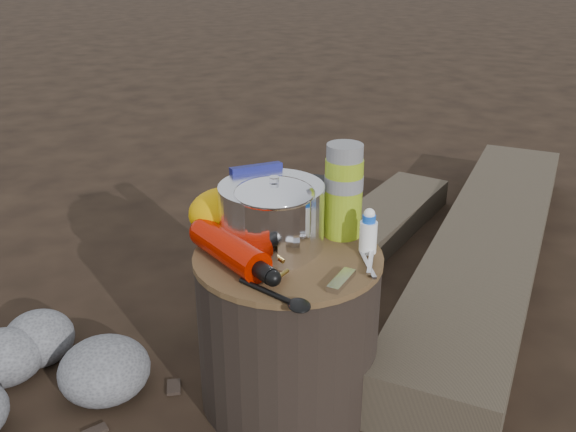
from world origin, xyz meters
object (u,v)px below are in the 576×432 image
object	(u,v)px
camping_pot	(274,218)
travel_mug	(314,202)
stump	(288,328)
thermos	(343,191)
log_main	(489,247)
fuel_bottle	(230,249)

from	to	relation	value
camping_pot	travel_mug	distance (m)	0.19
stump	thermos	distance (m)	0.35
log_main	travel_mug	distance (m)	0.86
camping_pot	log_main	bearing A→B (deg)	25.88
camping_pot	thermos	size ratio (longest dim) A/B	0.78
camping_pot	fuel_bottle	size ratio (longest dim) A/B	0.60
fuel_bottle	thermos	distance (m)	0.30
fuel_bottle	thermos	world-z (taller)	thermos
stump	log_main	size ratio (longest dim) A/B	0.23
log_main	thermos	bearing A→B (deg)	-110.36
thermos	log_main	bearing A→B (deg)	28.38
travel_mug	thermos	bearing A→B (deg)	-61.07
stump	log_main	bearing A→B (deg)	27.32
fuel_bottle	travel_mug	bearing A→B (deg)	11.12
camping_pot	fuel_bottle	xyz separation A→B (m)	(-0.10, -0.02, -0.05)
camping_pot	thermos	distance (m)	0.19
camping_pot	stump	bearing A→B (deg)	-26.14
stump	travel_mug	bearing A→B (deg)	52.27
thermos	travel_mug	size ratio (longest dim) A/B	1.94
log_main	thermos	size ratio (longest dim) A/B	8.41
camping_pot	fuel_bottle	world-z (taller)	camping_pot
stump	fuel_bottle	bearing A→B (deg)	-177.16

